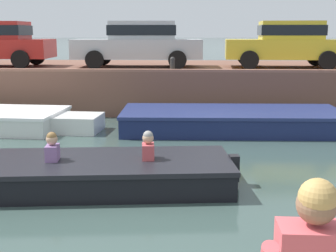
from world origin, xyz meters
The scene contains 8 objects.
ground_plane centered at (0.00, 5.67, 0.00)m, with size 400.00×400.00×0.00m, color #384C47.
far_quay_wall centered at (0.00, 14.35, 0.70)m, with size 60.00×6.00×1.40m, color brown.
far_wall_coping centered at (0.00, 11.47, 1.44)m, with size 60.00×0.24×0.08m, color #925F4C.
boat_moored_central_navy centered at (2.36, 9.52, 0.28)m, with size 6.93×2.44×0.56m.
motorboat_passing centered at (-0.84, 4.75, 0.25)m, with size 5.66×2.21×0.97m.
car_left_inner_silver centered at (-0.77, 13.41, 2.25)m, with size 4.40×2.12×1.54m.
car_centre_yellow centered at (4.20, 13.41, 2.24)m, with size 4.05×2.14×1.54m.
mooring_bollard_mid centered at (0.42, 11.60, 1.64)m, with size 0.15×0.15×0.44m.
Camera 1 is at (0.97, -2.72, 2.59)m, focal length 50.00 mm.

